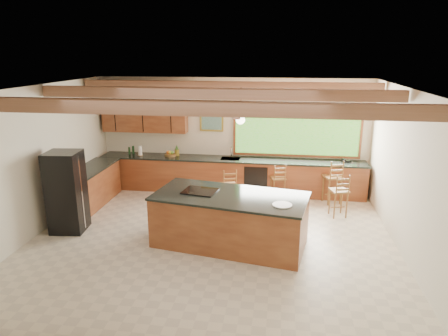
# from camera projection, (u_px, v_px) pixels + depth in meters

# --- Properties ---
(ground) EXTENTS (7.20, 7.20, 0.00)m
(ground) POSITION_uv_depth(u_px,v_px,m) (212.00, 239.00, 8.04)
(ground) COLOR #BDB39D
(ground) RESTS_ON ground
(room_shell) EXTENTS (7.27, 6.54, 3.02)m
(room_shell) POSITION_uv_depth(u_px,v_px,m) (208.00, 125.00, 8.07)
(room_shell) COLOR beige
(room_shell) RESTS_ON ground
(counter_run) EXTENTS (7.12, 3.10, 1.22)m
(counter_run) POSITION_uv_depth(u_px,v_px,m) (197.00, 178.00, 10.42)
(counter_run) COLOR brown
(counter_run) RESTS_ON ground
(island) EXTENTS (3.10, 1.85, 1.03)m
(island) POSITION_uv_depth(u_px,v_px,m) (230.00, 219.00, 7.74)
(island) COLOR brown
(island) RESTS_ON ground
(refrigerator) EXTENTS (0.73, 0.71, 1.70)m
(refrigerator) POSITION_uv_depth(u_px,v_px,m) (67.00, 192.00, 8.25)
(refrigerator) COLOR black
(refrigerator) RESTS_ON ground
(bar_stool_a) EXTENTS (0.47, 0.47, 1.04)m
(bar_stool_a) POSITION_uv_depth(u_px,v_px,m) (228.00, 186.00, 9.32)
(bar_stool_a) COLOR brown
(bar_stool_a) RESTS_ON ground
(bar_stool_b) EXTENTS (0.44, 0.44, 0.96)m
(bar_stool_b) POSITION_uv_depth(u_px,v_px,m) (278.00, 179.00, 9.99)
(bar_stool_b) COLOR brown
(bar_stool_b) RESTS_ON ground
(bar_stool_c) EXTENTS (0.52, 0.52, 1.12)m
(bar_stool_c) POSITION_uv_depth(u_px,v_px,m) (333.00, 178.00, 9.77)
(bar_stool_c) COLOR brown
(bar_stool_c) RESTS_ON ground
(bar_stool_d) EXTENTS (0.46, 0.46, 1.02)m
(bar_stool_d) POSITION_uv_depth(u_px,v_px,m) (339.00, 192.00, 8.98)
(bar_stool_d) COLOR brown
(bar_stool_d) RESTS_ON ground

